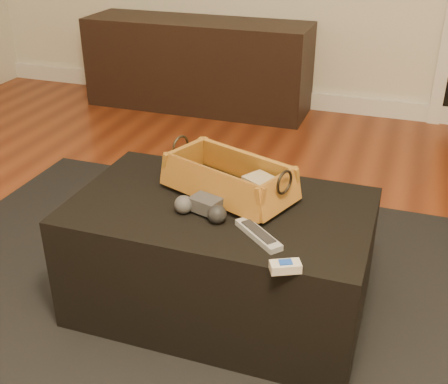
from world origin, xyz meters
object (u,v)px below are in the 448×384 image
(cream_gadget, at_px, (285,267))
(media_cabinet, at_px, (198,65))
(ottoman, at_px, (220,257))
(silver_remote, at_px, (258,234))
(wicker_basket, at_px, (229,180))
(game_controller, at_px, (202,207))
(tv_remote, at_px, (221,187))

(cream_gadget, bearing_deg, media_cabinet, 116.71)
(ottoman, bearing_deg, silver_remote, -41.62)
(silver_remote, bearing_deg, cream_gadget, -50.34)
(ottoman, bearing_deg, media_cabinet, 113.47)
(wicker_basket, distance_m, game_controller, 0.17)
(ottoman, relative_size, cream_gadget, 10.61)
(tv_remote, bearing_deg, media_cabinet, 128.57)
(wicker_basket, bearing_deg, ottoman, -92.64)
(tv_remote, xyz_separation_m, cream_gadget, (0.32, -0.37, -0.01))
(wicker_basket, bearing_deg, media_cabinet, 114.37)
(tv_remote, height_order, silver_remote, tv_remote)
(media_cabinet, distance_m, cream_gadget, 2.67)
(media_cabinet, distance_m, wicker_basket, 2.21)
(media_cabinet, height_order, game_controller, media_cabinet)
(tv_remote, relative_size, game_controller, 1.23)
(media_cabinet, bearing_deg, wicker_basket, -65.63)
(game_controller, height_order, cream_gadget, game_controller)
(silver_remote, bearing_deg, ottoman, 138.38)
(tv_remote, bearing_deg, ottoman, -56.49)
(tv_remote, distance_m, game_controller, 0.16)
(media_cabinet, bearing_deg, tv_remote, -66.36)
(game_controller, bearing_deg, wicker_basket, 78.89)
(media_cabinet, relative_size, cream_gadget, 16.58)
(media_cabinet, bearing_deg, cream_gadget, -63.29)
(tv_remote, relative_size, wicker_basket, 0.48)
(silver_remote, relative_size, cream_gadget, 1.89)
(ottoman, height_order, silver_remote, silver_remote)
(media_cabinet, relative_size, ottoman, 1.56)
(silver_remote, height_order, cream_gadget, cream_gadget)
(tv_remote, distance_m, cream_gadget, 0.49)
(media_cabinet, bearing_deg, silver_remote, -64.24)
(wicker_basket, bearing_deg, tv_remote, -164.07)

